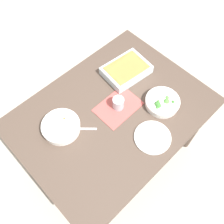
{
  "coord_description": "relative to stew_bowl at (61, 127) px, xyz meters",
  "views": [
    {
      "loc": [
        0.55,
        0.57,
        2.11
      ],
      "look_at": [
        0.0,
        0.0,
        0.74
      ],
      "focal_mm": 40.39,
      "sensor_mm": 36.0,
      "label": 1
    }
  ],
  "objects": [
    {
      "name": "baking_dish",
      "position": [
        -0.59,
        -0.03,
        0.0
      ],
      "size": [
        0.32,
        0.25,
        0.06
      ],
      "color": "silver",
      "rests_on": "dining_table"
    },
    {
      "name": "spoon_by_stew",
      "position": [
        -0.07,
        0.07,
        -0.03
      ],
      "size": [
        0.14,
        0.14,
        0.01
      ],
      "color": "silver",
      "rests_on": "dining_table"
    },
    {
      "name": "stew_bowl",
      "position": [
        0.0,
        0.0,
        0.0
      ],
      "size": [
        0.23,
        0.23,
        0.06
      ],
      "color": "white",
      "rests_on": "dining_table"
    },
    {
      "name": "dining_table",
      "position": [
        -0.3,
        0.13,
        -0.12
      ],
      "size": [
        1.2,
        0.9,
        0.74
      ],
      "color": "#4C3D33",
      "rests_on": "ground_plane"
    },
    {
      "name": "broccoli_bowl",
      "position": [
        -0.57,
        0.31,
        -0.0
      ],
      "size": [
        0.22,
        0.22,
        0.07
      ],
      "color": "white",
      "rests_on": "dining_table"
    },
    {
      "name": "ground_plane",
      "position": [
        -0.3,
        0.13,
        -0.77
      ],
      "size": [
        6.0,
        6.0,
        0.0
      ],
      "primitive_type": "plane",
      "color": "#B2A899"
    },
    {
      "name": "placemat",
      "position": [
        -0.35,
        0.12,
        -0.03
      ],
      "size": [
        0.28,
        0.2,
        0.0
      ],
      "primitive_type": "cube",
      "rotation": [
        0.0,
        0.0,
        0.01
      ],
      "color": "#B24C47",
      "rests_on": "dining_table"
    },
    {
      "name": "side_plate",
      "position": [
        -0.35,
        0.42,
        -0.03
      ],
      "size": [
        0.22,
        0.22,
        0.01
      ],
      "primitive_type": "cylinder",
      "color": "silver",
      "rests_on": "dining_table"
    },
    {
      "name": "drink_cup",
      "position": [
        -0.35,
        0.12,
        0.01
      ],
      "size": [
        0.07,
        0.07,
        0.08
      ],
      "color": "#B2BCC6",
      "rests_on": "dining_table"
    }
  ]
}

